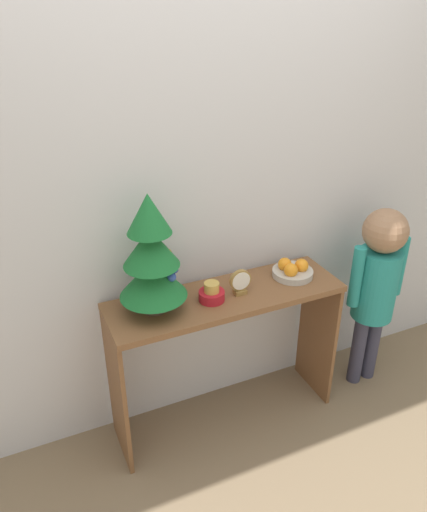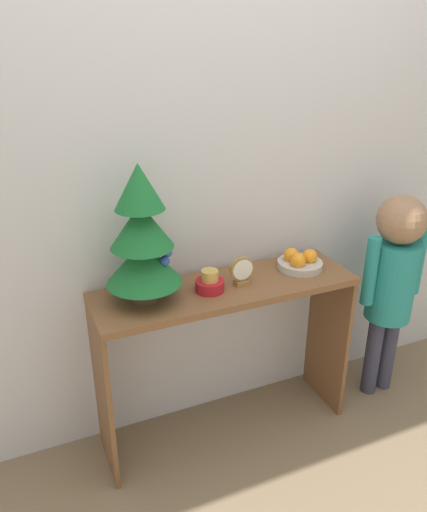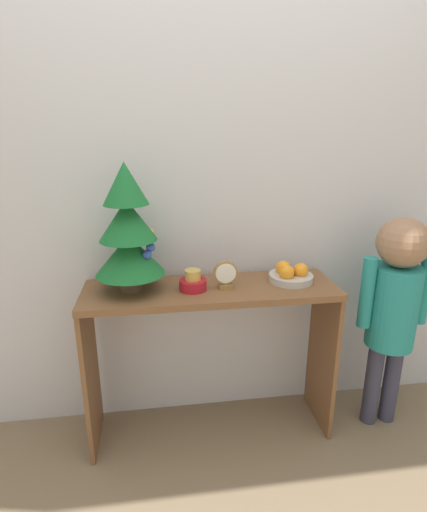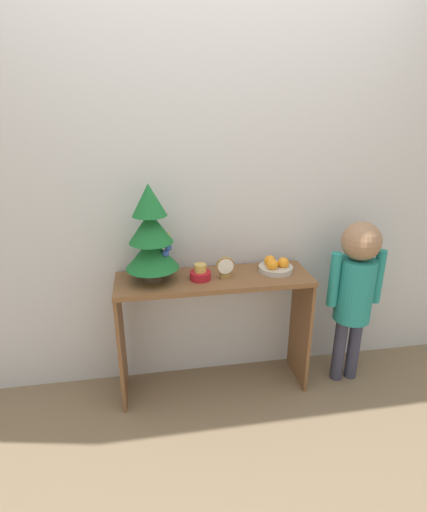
# 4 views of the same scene
# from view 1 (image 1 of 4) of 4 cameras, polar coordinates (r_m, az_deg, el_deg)

# --- Properties ---
(ground_plane) EXTENTS (12.00, 12.00, 0.00)m
(ground_plane) POSITION_cam_1_polar(r_m,az_deg,el_deg) (2.70, 2.93, -20.01)
(ground_plane) COLOR #7A664C
(back_wall) EXTENTS (7.00, 0.05, 2.50)m
(back_wall) POSITION_cam_1_polar(r_m,az_deg,el_deg) (2.29, -0.74, 8.67)
(back_wall) COLOR silver
(back_wall) RESTS_ON ground_plane
(console_table) EXTENTS (1.13, 0.34, 0.76)m
(console_table) POSITION_cam_1_polar(r_m,az_deg,el_deg) (2.43, 1.42, -8.03)
(console_table) COLOR brown
(console_table) RESTS_ON ground_plane
(mini_tree) EXTENTS (0.29, 0.29, 0.55)m
(mini_tree) POSITION_cam_1_polar(r_m,az_deg,el_deg) (2.10, -7.13, -0.08)
(mini_tree) COLOR #4C3828
(mini_tree) RESTS_ON console_table
(fruit_bowl) EXTENTS (0.20, 0.20, 0.09)m
(fruit_bowl) POSITION_cam_1_polar(r_m,az_deg,el_deg) (2.49, 9.01, -1.62)
(fruit_bowl) COLOR #B7B2A8
(fruit_bowl) RESTS_ON console_table
(singing_bowl) EXTENTS (0.12, 0.12, 0.09)m
(singing_bowl) POSITION_cam_1_polar(r_m,az_deg,el_deg) (2.27, -0.21, -4.32)
(singing_bowl) COLOR #AD1923
(singing_bowl) RESTS_ON console_table
(desk_clock) EXTENTS (0.11, 0.04, 0.13)m
(desk_clock) POSITION_cam_1_polar(r_m,az_deg,el_deg) (2.30, 3.09, -3.02)
(desk_clock) COLOR olive
(desk_clock) RESTS_ON console_table
(child_figure) EXTENTS (0.35, 0.23, 1.06)m
(child_figure) POSITION_cam_1_polar(r_m,az_deg,el_deg) (2.76, 18.22, -2.29)
(child_figure) COLOR #38384C
(child_figure) RESTS_ON ground_plane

